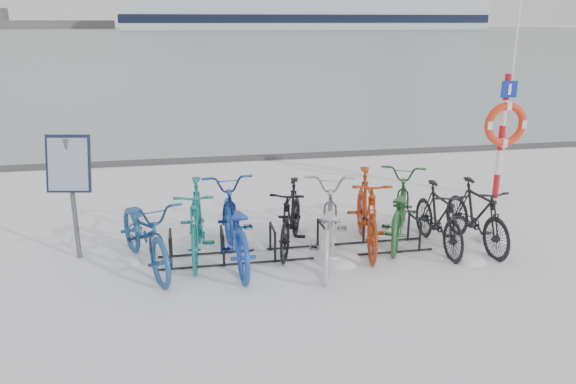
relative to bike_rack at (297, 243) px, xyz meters
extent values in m
plane|color=white|center=(0.00, 0.00, -0.18)|extent=(900.00, 900.00, 0.00)
cube|color=#9CA9B0|center=(0.00, 155.00, -0.17)|extent=(400.00, 298.00, 0.02)
cube|color=#3F3F42|center=(0.00, 5.90, -0.13)|extent=(400.00, 0.25, 0.10)
cylinder|color=black|center=(-1.80, -0.22, 0.04)|extent=(0.04, 0.04, 0.44)
cylinder|color=black|center=(-1.80, 0.22, 0.04)|extent=(0.04, 0.04, 0.44)
cylinder|color=black|center=(-1.80, 0.00, 0.26)|extent=(0.04, 0.44, 0.04)
cylinder|color=black|center=(-1.08, -0.22, 0.04)|extent=(0.04, 0.04, 0.44)
cylinder|color=black|center=(-1.08, 0.22, 0.04)|extent=(0.04, 0.04, 0.44)
cylinder|color=black|center=(-1.08, 0.00, 0.26)|extent=(0.04, 0.44, 0.04)
cylinder|color=black|center=(-0.36, -0.22, 0.04)|extent=(0.04, 0.04, 0.44)
cylinder|color=black|center=(-0.36, 0.22, 0.04)|extent=(0.04, 0.04, 0.44)
cylinder|color=black|center=(-0.36, 0.00, 0.26)|extent=(0.04, 0.44, 0.04)
cylinder|color=black|center=(0.36, -0.22, 0.04)|extent=(0.04, 0.04, 0.44)
cylinder|color=black|center=(0.36, 0.22, 0.04)|extent=(0.04, 0.04, 0.44)
cylinder|color=black|center=(0.36, 0.00, 0.26)|extent=(0.04, 0.44, 0.04)
cylinder|color=black|center=(1.08, -0.22, 0.04)|extent=(0.04, 0.04, 0.44)
cylinder|color=black|center=(1.08, 0.22, 0.04)|extent=(0.04, 0.04, 0.44)
cylinder|color=black|center=(1.08, 0.00, 0.26)|extent=(0.04, 0.44, 0.04)
cylinder|color=black|center=(1.80, -0.22, 0.04)|extent=(0.04, 0.04, 0.44)
cylinder|color=black|center=(1.80, 0.22, 0.04)|extent=(0.04, 0.04, 0.44)
cylinder|color=black|center=(1.80, 0.00, 0.26)|extent=(0.04, 0.44, 0.04)
cylinder|color=black|center=(0.00, -0.22, -0.16)|extent=(4.00, 0.03, 0.03)
cylinder|color=black|center=(0.00, 0.22, -0.16)|extent=(4.00, 0.03, 0.03)
cylinder|color=#595B5E|center=(-3.11, 0.46, 0.69)|extent=(0.07, 0.07, 1.74)
cube|color=black|center=(-3.11, 0.43, 1.22)|extent=(0.63, 0.33, 0.79)
cube|color=#8C99AD|center=(-3.11, 0.39, 1.22)|extent=(0.56, 0.26, 0.70)
cylinder|color=#B70E19|center=(4.29, 1.99, 0.05)|extent=(0.11, 0.11, 0.47)
cylinder|color=silver|center=(4.29, 1.99, 0.52)|extent=(0.11, 0.11, 0.47)
cylinder|color=#B70E19|center=(4.29, 1.99, 0.99)|extent=(0.11, 0.11, 0.47)
cylinder|color=silver|center=(4.29, 1.99, 1.46)|extent=(0.11, 0.11, 0.47)
cylinder|color=#B70E19|center=(4.29, 1.99, 1.93)|extent=(0.11, 0.11, 0.47)
torus|color=red|center=(4.29, 1.90, 1.26)|extent=(0.82, 0.14, 0.82)
cube|color=#0D2399|center=(4.29, 1.91, 1.90)|extent=(0.30, 0.03, 0.30)
cylinder|color=silver|center=(4.40, 2.04, 1.96)|extent=(0.04, 0.04, 4.27)
cube|color=white|center=(48.25, 220.05, 5.90)|extent=(141.92, 26.36, 12.16)
cube|color=black|center=(48.25, 206.82, 3.87)|extent=(141.92, 0.30, 3.04)
cube|color=black|center=(48.25, 233.28, 3.87)|extent=(141.92, 0.30, 3.04)
imported|color=navy|center=(-2.13, -0.02, 0.36)|extent=(1.37, 2.17, 1.07)
imported|color=#156E6B|center=(-1.42, 0.23, 0.38)|extent=(0.68, 1.91, 1.13)
imported|color=#19409F|center=(-0.91, -0.03, 0.38)|extent=(0.87, 2.19, 1.13)
imported|color=black|center=(-0.04, 0.30, 0.34)|extent=(1.04, 1.78, 1.03)
imported|color=#B1B2B9|center=(0.38, -0.26, 0.38)|extent=(1.32, 2.27, 1.13)
imported|color=#9E300D|center=(1.08, 0.12, 0.41)|extent=(0.90, 2.04, 1.19)
imported|color=#27562D|center=(1.68, 0.34, 0.35)|extent=(1.52, 2.14, 1.07)
imported|color=black|center=(2.13, -0.10, 0.32)|extent=(0.48, 1.67, 1.00)
imported|color=black|center=(2.72, -0.14, 0.33)|extent=(0.61, 1.74, 1.03)
ellipsoid|color=white|center=(2.36, -0.66, -0.18)|extent=(0.49, 0.49, 0.17)
ellipsoid|color=white|center=(0.53, -0.32, -0.18)|extent=(0.67, 0.67, 0.23)
ellipsoid|color=white|center=(0.49, 0.35, -0.18)|extent=(0.39, 0.39, 0.14)
ellipsoid|color=white|center=(-2.38, 0.17, -0.18)|extent=(0.37, 0.37, 0.13)
ellipsoid|color=white|center=(3.05, -0.03, -0.18)|extent=(0.45, 0.45, 0.16)
ellipsoid|color=white|center=(1.43, 0.83, -0.18)|extent=(0.51, 0.51, 0.18)
ellipsoid|color=white|center=(-0.51, 0.41, -0.18)|extent=(0.47, 0.47, 0.17)
camera|label=1|loc=(-1.52, -7.42, 3.08)|focal=35.00mm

